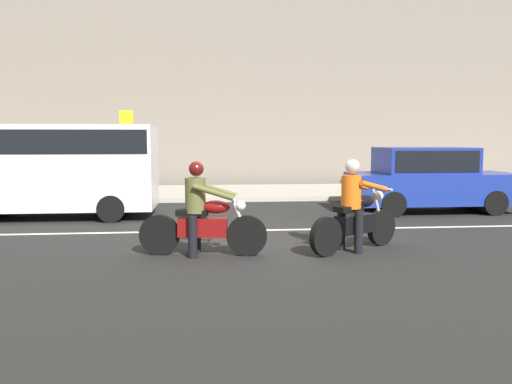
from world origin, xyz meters
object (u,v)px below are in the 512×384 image
parked_sedan_cobalt_blue (428,179)px  parked_van_white (52,164)px  motorcycle_with_rider_olive (202,217)px  pedestrian_bystander (42,165)px  motorcycle_with_rider_orange_stripe (355,213)px  street_sign_post (127,143)px

parked_sedan_cobalt_blue → parked_van_white: bearing=-179.4°
motorcycle_with_rider_olive → parked_sedan_cobalt_blue: size_ratio=0.50×
parked_sedan_cobalt_blue → parked_van_white: size_ratio=0.87×
motorcycle_with_rider_olive → pedestrian_bystander: (-5.17, 8.33, 0.47)m
motorcycle_with_rider_orange_stripe → motorcycle_with_rider_olive: bearing=-177.7°
pedestrian_bystander → parked_sedan_cobalt_blue: bearing=-18.7°
parked_sedan_cobalt_blue → street_sign_post: (-8.52, 4.19, 0.92)m
motorcycle_with_rider_orange_stripe → parked_sedan_cobalt_blue: (3.32, 4.47, 0.22)m
motorcycle_with_rider_olive → parked_van_white: size_ratio=0.43×
motorcycle_with_rider_orange_stripe → parked_van_white: bearing=145.5°
street_sign_post → pedestrian_bystander: (-2.62, -0.43, -0.69)m
parked_van_white → street_sign_post: street_sign_post is taller
parked_sedan_cobalt_blue → pedestrian_bystander: size_ratio=2.60×
motorcycle_with_rider_orange_stripe → parked_van_white: 7.73m
motorcycle_with_rider_olive → motorcycle_with_rider_orange_stripe: bearing=2.3°
motorcycle_with_rider_olive → motorcycle_with_rider_orange_stripe: 2.65m
parked_van_white → pedestrian_bystander: parked_van_white is taller
pedestrian_bystander → parked_van_white: bearing=-69.2°
motorcycle_with_rider_olive → motorcycle_with_rider_orange_stripe: (2.65, 0.10, 0.01)m
motorcycle_with_rider_orange_stripe → parked_sedan_cobalt_blue: 5.57m
motorcycle_with_rider_orange_stripe → pedestrian_bystander: 11.36m
motorcycle_with_rider_orange_stripe → parked_van_white: size_ratio=0.37×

